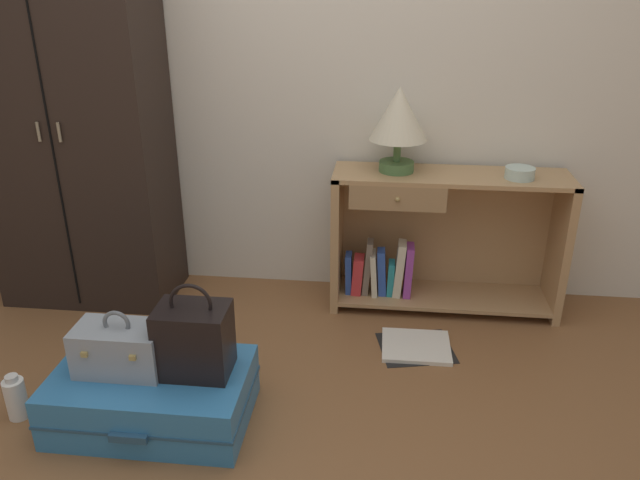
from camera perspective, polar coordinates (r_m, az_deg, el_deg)
ground_plane at (r=2.37m, az=-6.38°, el=-19.95°), size 9.00×9.00×0.00m
back_wall at (r=3.21m, az=-1.51°, el=17.72°), size 6.40×0.10×2.60m
wardrobe at (r=3.33m, az=-21.75°, el=10.17°), size 0.86×0.47×1.90m
bookshelf at (r=3.22m, az=10.56°, el=-0.06°), size 1.15×0.34×0.72m
table_lamp at (r=3.01m, az=7.27°, el=11.13°), size 0.28×0.28×0.41m
bowl at (r=3.08m, az=17.90°, el=5.89°), size 0.14×0.14×0.05m
suitcase_large at (r=2.57m, az=-15.12°, el=-13.63°), size 0.75×0.49×0.22m
train_case at (r=2.49m, az=-17.89°, el=-9.46°), size 0.33×0.20×0.26m
handbag at (r=2.39m, az=-11.51°, el=-8.93°), size 0.27×0.19×0.37m
bottle at (r=2.77m, az=-26.17°, el=-12.90°), size 0.08×0.08×0.19m
open_book_on_floor at (r=2.98m, az=8.82°, el=-9.66°), size 0.39×0.36×0.02m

